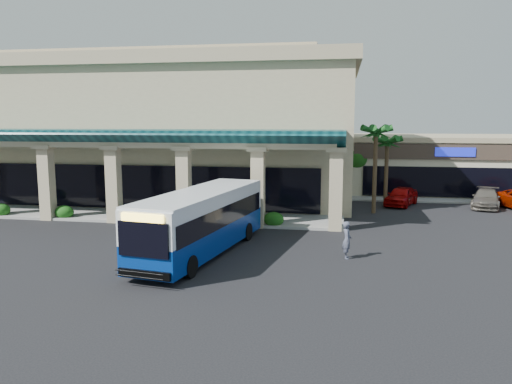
% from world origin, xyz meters
% --- Properties ---
extents(ground, '(110.00, 110.00, 0.00)m').
position_xyz_m(ground, '(0.00, 0.00, 0.00)').
color(ground, black).
extents(main_building, '(30.80, 14.80, 11.35)m').
position_xyz_m(main_building, '(-8.00, 16.00, 5.67)').
color(main_building, '#BEAE88').
rests_on(main_building, ground).
extents(arcade, '(30.00, 6.20, 5.70)m').
position_xyz_m(arcade, '(-8.00, 6.80, 2.85)').
color(arcade, '#09343A').
rests_on(arcade, ground).
extents(strip_mall, '(22.50, 12.50, 4.90)m').
position_xyz_m(strip_mall, '(18.00, 24.00, 2.45)').
color(strip_mall, beige).
rests_on(strip_mall, ground).
extents(palm_0, '(2.40, 2.40, 6.60)m').
position_xyz_m(palm_0, '(8.50, 11.00, 3.30)').
color(palm_0, '#144B17').
rests_on(palm_0, ground).
extents(palm_1, '(2.40, 2.40, 5.80)m').
position_xyz_m(palm_1, '(9.50, 14.00, 2.90)').
color(palm_1, '#144B17').
rests_on(palm_1, ground).
extents(broadleaf_tree, '(2.60, 2.60, 4.81)m').
position_xyz_m(broadleaf_tree, '(7.50, 19.00, 2.41)').
color(broadleaf_tree, '#174B11').
rests_on(broadleaf_tree, ground).
extents(transit_bus, '(4.19, 10.98, 2.99)m').
position_xyz_m(transit_bus, '(-0.12, -1.00, 1.50)').
color(transit_bus, navy).
rests_on(transit_bus, ground).
extents(pedestrian, '(0.45, 0.65, 1.72)m').
position_xyz_m(pedestrian, '(6.62, -0.70, 0.86)').
color(pedestrian, '#4D5265').
rests_on(pedestrian, ground).
extents(car_silver, '(3.11, 4.46, 1.41)m').
position_xyz_m(car_silver, '(10.69, 14.51, 0.70)').
color(car_silver, '#AD0807').
rests_on(car_silver, ground).
extents(car_red, '(3.10, 4.90, 1.32)m').
position_xyz_m(car_red, '(16.64, 14.63, 0.66)').
color(car_red, '#686158').
rests_on(car_red, ground).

